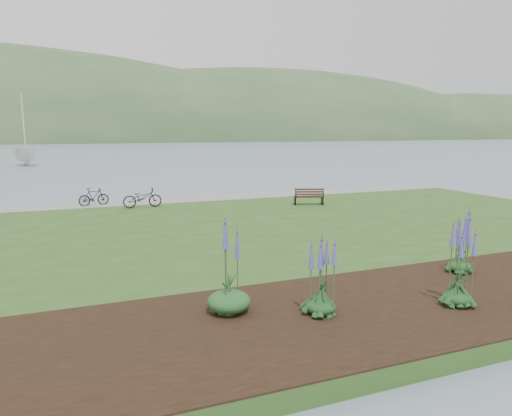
{
  "coord_description": "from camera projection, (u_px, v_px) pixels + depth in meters",
  "views": [
    {
      "loc": [
        -5.06,
        -17.53,
        4.14
      ],
      "look_at": [
        0.98,
        -1.98,
        1.3
      ],
      "focal_mm": 32.0,
      "sensor_mm": 36.0,
      "label": 1
    }
  ],
  "objects": [
    {
      "name": "garden_bed",
      "position": [
        458.0,
        292.0,
        10.61
      ],
      "size": [
        24.0,
        4.4,
        0.04
      ],
      "primitive_type": "cube",
      "color": "black",
      "rests_on": "lawn"
    },
    {
      "name": "ground",
      "position": [
        216.0,
        233.0,
        18.61
      ],
      "size": [
        600.0,
        600.0,
        0.0
      ],
      "primitive_type": "plane",
      "color": "slate",
      "rests_on": "ground"
    },
    {
      "name": "echium_1",
      "position": [
        461.0,
        248.0,
        12.0
      ],
      "size": [
        0.62,
        0.62,
        1.75
      ],
      "color": "#163D19",
      "rests_on": "garden_bed"
    },
    {
      "name": "echium_0",
      "position": [
        460.0,
        264.0,
        9.67
      ],
      "size": [
        0.62,
        0.62,
        2.11
      ],
      "color": "#163D19",
      "rests_on": "garden_bed"
    },
    {
      "name": "bicycle_b",
      "position": [
        94.0,
        197.0,
        22.89
      ],
      "size": [
        0.7,
        1.54,
        0.9
      ],
      "primitive_type": "imported",
      "rotation": [
        0.0,
        0.0,
        1.76
      ],
      "color": "black",
      "rests_on": "lawn"
    },
    {
      "name": "park_bench",
      "position": [
        309.0,
        196.0,
        23.15
      ],
      "size": [
        1.56,
        1.03,
        0.9
      ],
      "rotation": [
        0.0,
        0.0,
        -0.33
      ],
      "color": "black",
      "rests_on": "lawn"
    },
    {
      "name": "bicycle_a",
      "position": [
        142.0,
        198.0,
        22.33
      ],
      "size": [
        0.66,
        1.87,
        0.98
      ],
      "primitive_type": "imported",
      "rotation": [
        0.0,
        0.0,
        1.56
      ],
      "color": "black",
      "rests_on": "lawn"
    },
    {
      "name": "shoreline_path",
      "position": [
        181.0,
        200.0,
        24.88
      ],
      "size": [
        34.0,
        2.2,
        0.03
      ],
      "primitive_type": "cube",
      "color": "gray",
      "rests_on": "lawn"
    },
    {
      "name": "lawn",
      "position": [
        231.0,
        239.0,
        16.74
      ],
      "size": [
        34.0,
        20.0,
        0.4
      ],
      "primitive_type": "cube",
      "color": "#2A4E1B",
      "rests_on": "ground"
    },
    {
      "name": "echium_4",
      "position": [
        322.0,
        277.0,
        9.2
      ],
      "size": [
        0.62,
        0.62,
        1.85
      ],
      "color": "#163D19",
      "rests_on": "garden_bed"
    },
    {
      "name": "shrub_0",
      "position": [
        229.0,
        301.0,
        9.39
      ],
      "size": [
        0.9,
        0.9,
        0.45
      ],
      "primitive_type": "ellipsoid",
      "color": "#1E4C21",
      "rests_on": "garden_bed"
    },
    {
      "name": "far_hillside",
      "position": [
        145.0,
        141.0,
        181.96
      ],
      "size": [
        580.0,
        80.0,
        38.0
      ],
      "primitive_type": null,
      "color": "#385731",
      "rests_on": "ground"
    },
    {
      "name": "sailboat",
      "position": [
        27.0,
        166.0,
        54.4
      ],
      "size": [
        11.76,
        11.9,
        26.51
      ],
      "primitive_type": "imported",
      "rotation": [
        0.0,
        0.0,
        0.18
      ],
      "color": "silver",
      "rests_on": "ground"
    },
    {
      "name": "echium_5",
      "position": [
        228.0,
        272.0,
        9.33
      ],
      "size": [
        0.62,
        0.62,
        2.22
      ],
      "color": "#163D19",
      "rests_on": "garden_bed"
    }
  ]
}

